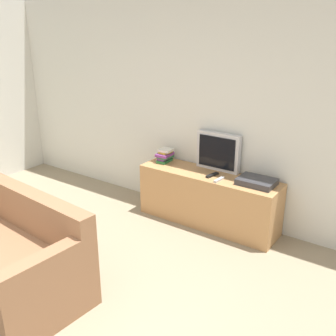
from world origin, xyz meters
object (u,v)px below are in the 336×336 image
Objects in this scene: tv_stand at (208,199)px; television at (218,152)px; remote_on_stand at (212,175)px; couch at (1,256)px; book_stack at (165,155)px; remote_secondary at (219,180)px; set_top_box at (257,182)px.

television is at bearing 86.09° from tv_stand.
remote_on_stand is at bearing -29.62° from tv_stand.
book_stack is at bearing 86.98° from couch.
tv_stand is at bearing 149.05° from remote_secondary.
book_stack is at bearing -169.88° from television.
tv_stand is at bearing -5.20° from book_stack.
couch is 2.66m from set_top_box.
television is 0.41m from remote_secondary.
couch is at bearing -97.37° from book_stack.
remote_on_stand is at bearing -77.06° from television.
couch reaches higher than tv_stand.
book_stack is 0.58× the size of set_top_box.
tv_stand is 0.92× the size of couch.
television reaches higher than couch.
tv_stand is at bearing -177.61° from set_top_box.
television is at bearing 121.09° from remote_secondary.
tv_stand is 0.40m from remote_secondary.
set_top_box is at bearing -15.68° from television.
book_stack reaches higher than tv_stand.
couch is 10.35× the size of remote_secondary.
television is 0.62m from set_top_box.
remote_secondary is (0.18, -0.30, -0.22)m from television.
book_stack reaches higher than remote_secondary.
couch is at bearing -125.49° from set_top_box.
couch reaches higher than remote_secondary.
television is 2.56m from couch.
remote_secondary is at bearing 64.65° from couch.
remote_on_stand is 1.08× the size of remote_secondary.
remote_secondary reaches higher than tv_stand.
set_top_box is at bearing 6.62° from remote_on_stand.
set_top_box is (0.51, 0.06, 0.02)m from remote_on_stand.
tv_stand is 2.33m from couch.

